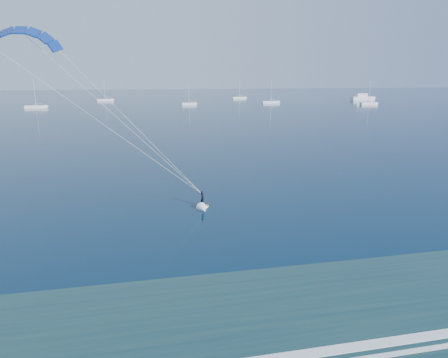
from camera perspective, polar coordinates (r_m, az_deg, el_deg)
kitesurfer_rig at (r=39.63m, az=-14.40°, el=7.91°), size 20.35×5.53×18.95m
motor_yacht at (r=258.61m, az=19.17°, el=10.94°), size 14.22×3.79×5.98m
sailboat_1 at (r=200.66m, az=-25.27°, el=9.33°), size 9.36×2.40×12.76m
sailboat_2 at (r=245.26m, az=-16.59°, el=10.79°), size 8.91×2.40×11.99m
sailboat_3 at (r=202.98m, az=-5.02°, el=10.67°), size 7.12×2.40×10.10m
sailboat_4 at (r=260.44m, az=2.22°, el=11.54°), size 8.75×2.40×11.90m
sailboat_5 at (r=216.93m, az=6.70°, el=10.87°), size 9.24×2.40×12.53m
sailboat_6 at (r=216.69m, az=19.98°, el=10.12°), size 8.94×2.40×12.08m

